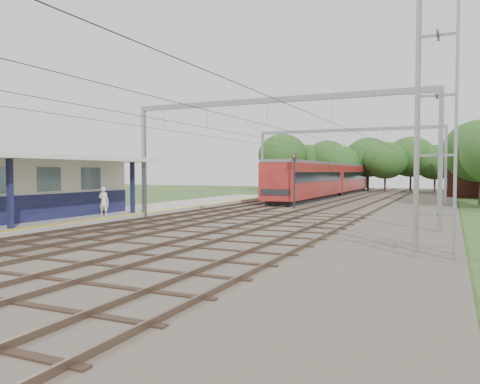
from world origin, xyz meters
The scene contains 10 objects.
ballast_bed centered at (4.00, 30.00, 0.05)m, with size 18.00×90.00×0.10m, color #473D33.
platform centered at (-7.50, 14.00, 0.17)m, with size 5.00×52.00×0.35m, color gray.
yellow_stripe centered at (-5.25, 14.00, 0.35)m, with size 0.45×52.00×0.01m, color yellow.
rail_tracks centered at (1.50, 30.00, 0.18)m, with size 11.80×88.00×0.15m.
catenary_system centered at (3.39, 25.28, 5.51)m, with size 17.22×88.00×7.00m.
lattice_pylon centered at (12.00, 8.00, 6.00)m, with size 1.30×1.30×12.00m.
tree_band centered at (3.84, 57.12, 4.92)m, with size 31.72×30.88×8.82m.
person centered at (-6.09, 12.52, 1.21)m, with size 0.63×0.41×1.73m, color white.
train centered at (-0.50, 44.88, 2.17)m, with size 2.96×36.88×3.89m.
signal_post centered at (1.35, 25.76, 2.70)m, with size 0.32×0.28×4.30m.
Camera 1 is at (12.50, -9.08, 2.94)m, focal length 35.00 mm.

